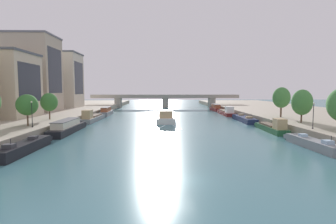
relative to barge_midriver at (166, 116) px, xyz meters
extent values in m
plane|color=#42757F|center=(0.38, -48.31, -0.97)|extent=(400.00, 400.00, 0.00)
cube|color=#A89E89|center=(-38.99, 6.69, -0.09)|extent=(36.00, 170.00, 1.77)
cube|color=#A89E89|center=(39.75, 6.69, -0.09)|extent=(36.00, 170.00, 1.77)
cube|color=silver|center=(0.03, 0.72, -0.33)|extent=(5.09, 22.94, 1.30)
cube|color=silver|center=(0.46, 12.46, -0.20)|extent=(4.08, 1.42, 1.02)
cube|color=silver|center=(0.03, 0.72, 0.35)|extent=(5.18, 22.94, 0.06)
cube|color=tan|center=(-0.26, -7.02, 1.25)|extent=(3.36, 4.67, 1.73)
cube|color=black|center=(-0.18, -4.74, 1.51)|extent=(2.55, 0.12, 0.48)
cube|color=brown|center=(0.11, 3.00, 0.56)|extent=(3.75, 11.97, 0.36)
cylinder|color=#232328|center=(0.41, -6.14, 0.93)|extent=(0.07, 0.07, 1.10)
cube|color=silver|center=(2.05, -15.04, -0.96)|extent=(1.79, 5.91, 0.03)
cube|color=silver|center=(-1.54, -14.91, -0.96)|extent=(2.21, 5.81, 0.03)
cube|color=black|center=(-18.90, -37.67, -0.33)|extent=(2.14, 11.42, 1.28)
cube|color=black|center=(-18.93, -31.61, -0.21)|extent=(1.99, 1.27, 1.01)
cube|color=black|center=(-18.90, -37.67, 0.34)|extent=(2.18, 11.42, 0.06)
cube|color=#38383D|center=(-18.91, -35.16, 0.57)|extent=(1.05, 0.90, 0.40)
cube|color=#38383D|center=(-18.89, -40.86, 0.61)|extent=(1.15, 1.11, 0.48)
cylinder|color=#232328|center=(-18.57, -41.09, 0.92)|extent=(0.07, 0.07, 1.10)
cube|color=black|center=(-19.07, -21.29, -0.39)|extent=(2.89, 14.73, 1.17)
cube|color=black|center=(-19.16, -13.58, -0.27)|extent=(2.60, 1.27, 0.95)
cube|color=black|center=(-19.07, -21.29, 0.22)|extent=(2.95, 14.73, 0.06)
cube|color=beige|center=(-19.06, -22.02, 0.85)|extent=(2.34, 9.43, 1.18)
cube|color=#4C4C51|center=(-19.06, -22.02, 1.48)|extent=(2.51, 9.72, 0.08)
cylinder|color=#232328|center=(-18.61, -25.69, 0.80)|extent=(0.07, 0.07, 1.10)
cube|color=gray|center=(-19.18, -2.15, -0.46)|extent=(2.85, 14.73, 1.03)
cube|color=gray|center=(-19.07, 5.55, -0.36)|extent=(2.53, 1.26, 0.88)
cube|color=gray|center=(-19.18, -2.15, 0.08)|extent=(2.90, 14.73, 0.06)
cube|color=tan|center=(-19.25, -7.14, 1.17)|extent=(2.02, 2.97, 2.12)
cube|color=black|center=(-19.23, -5.66, 1.49)|extent=(1.58, 0.05, 0.59)
cube|color=brown|center=(-19.15, -0.68, 0.29)|extent=(2.17, 7.67, 0.36)
cylinder|color=#232328|center=(-18.84, -6.56, 0.66)|extent=(0.07, 0.07, 1.10)
cube|color=gray|center=(-18.83, 13.05, -0.35)|extent=(2.63, 11.74, 1.25)
cube|color=gray|center=(-18.98, 19.24, -0.22)|extent=(2.26, 1.31, 0.99)
cube|color=gray|center=(-18.83, 13.05, 0.31)|extent=(2.68, 11.74, 0.06)
cube|color=#9E5133|center=(-18.81, 12.47, 0.97)|extent=(2.11, 7.52, 1.27)
cube|color=#4C4C51|center=(-18.81, 12.47, 1.65)|extent=(2.26, 7.75, 0.08)
cylinder|color=#232328|center=(-18.39, 9.56, 0.89)|extent=(0.07, 0.07, 1.10)
cube|color=gray|center=(19.54, -35.76, -0.41)|extent=(2.40, 10.94, 1.14)
cube|color=gray|center=(19.32, -29.98, -0.29)|extent=(1.93, 1.31, 0.93)
cube|color=gray|center=(19.54, -35.76, 0.19)|extent=(2.44, 10.94, 0.06)
cube|color=#9EBCD6|center=(19.45, -33.37, 0.42)|extent=(1.03, 0.94, 0.40)
cube|color=#9EBCD6|center=(19.66, -38.80, 0.46)|extent=(1.13, 1.14, 0.48)
cylinder|color=#232328|center=(19.97, -39.01, 0.77)|extent=(0.07, 0.07, 1.10)
cube|color=#235633|center=(19.95, -20.78, -0.51)|extent=(2.71, 11.92, 0.94)
cube|color=#235633|center=(20.15, -14.51, -0.41)|extent=(2.25, 1.28, 0.83)
cube|color=#235633|center=(19.95, -20.78, -0.01)|extent=(2.76, 11.92, 0.06)
cube|color=tan|center=(19.82, -24.81, 0.97)|extent=(1.83, 2.42, 1.90)
cube|color=black|center=(19.86, -23.61, 1.26)|extent=(1.40, 0.08, 0.53)
cube|color=brown|center=(19.99, -19.60, 0.20)|extent=(2.02, 6.22, 0.36)
cylinder|color=#232328|center=(20.19, -24.34, 0.57)|extent=(0.07, 0.07, 1.10)
cube|color=#1E284C|center=(19.94, -4.11, -0.40)|extent=(3.21, 14.77, 1.15)
cube|color=#1E284C|center=(20.23, 3.57, -0.29)|extent=(2.58, 1.34, 0.94)
cube|color=#1E284C|center=(19.94, -4.11, 0.20)|extent=(3.27, 14.77, 0.06)
cube|color=tan|center=(20.06, -0.88, 0.43)|extent=(1.37, 0.95, 0.40)
cube|color=tan|center=(19.79, -8.22, 0.47)|extent=(1.51, 1.15, 0.48)
cylinder|color=#232328|center=(20.18, -8.53, 0.78)|extent=(0.07, 0.07, 1.10)
cube|color=maroon|center=(19.60, 14.19, -0.49)|extent=(3.25, 15.66, 0.96)
cube|color=maroon|center=(19.83, 22.33, -0.40)|extent=(2.70, 1.29, 0.84)
cube|color=maroon|center=(19.60, 14.19, 0.02)|extent=(3.30, 15.66, 0.06)
cube|color=white|center=(19.44, 8.89, 1.04)|extent=(2.19, 3.18, 1.99)
cube|color=black|center=(19.49, 10.46, 1.34)|extent=(1.68, 0.08, 0.56)
cube|color=brown|center=(19.64, 15.75, 0.23)|extent=(2.42, 8.17, 0.36)
cylinder|color=#232328|center=(19.88, 9.51, 0.60)|extent=(0.07, 0.07, 1.10)
cube|color=maroon|center=(19.63, 30.72, -0.43)|extent=(2.37, 12.47, 1.10)
cube|color=maroon|center=(19.61, 37.30, -0.32)|extent=(2.22, 1.24, 0.91)
cube|color=maroon|center=(19.63, 30.72, 0.15)|extent=(2.42, 12.47, 0.06)
cube|color=#9E5133|center=(19.63, 30.09, 0.87)|extent=(1.94, 7.98, 1.38)
cube|color=#4C4C51|center=(19.63, 30.09, 1.60)|extent=(2.08, 8.22, 0.08)
cylinder|color=#232328|center=(19.99, 26.98, 0.73)|extent=(0.07, 0.07, 1.10)
cylinder|color=brown|center=(-24.62, -24.95, 2.13)|extent=(0.28, 0.28, 2.68)
ellipsoid|color=#387533|center=(-24.62, -24.95, 4.47)|extent=(3.60, 3.60, 3.64)
cylinder|color=brown|center=(-25.17, -14.58, 2.10)|extent=(0.28, 0.28, 2.62)
ellipsoid|color=#387533|center=(-25.17, -14.58, 4.47)|extent=(3.47, 3.47, 3.87)
cylinder|color=brown|center=(25.61, -21.25, 2.07)|extent=(0.31, 0.31, 2.55)
ellipsoid|color=#427F3D|center=(25.61, -21.25, 4.69)|extent=(3.84, 3.84, 4.91)
cylinder|color=brown|center=(26.18, -11.21, 2.40)|extent=(0.39, 0.39, 3.23)
ellipsoid|color=#427F3D|center=(26.18, -11.21, 5.32)|extent=(3.90, 3.90, 4.73)
cylinder|color=black|center=(-23.06, -26.57, 2.85)|extent=(0.11, 0.11, 4.13)
sphere|color=#EAE5C6|center=(-23.06, -26.57, 5.06)|extent=(0.28, 0.28, 0.28)
cylinder|color=black|center=(-23.06, -26.57, 0.89)|extent=(0.22, 0.22, 0.20)
cylinder|color=black|center=(23.09, -29.51, 2.77)|extent=(0.11, 0.11, 3.96)
sphere|color=#EAE5C6|center=(23.09, -29.51, 4.89)|extent=(0.28, 0.28, 0.28)
cylinder|color=black|center=(23.09, -29.51, 0.89)|extent=(0.22, 0.22, 0.20)
cube|color=#232833|center=(-31.16, -9.96, 8.71)|extent=(0.04, 10.26, 8.64)
cube|color=#B2A38E|center=(-38.54, 7.15, 11.54)|extent=(12.65, 12.16, 21.50)
cube|color=slate|center=(-38.54, 7.15, 22.54)|extent=(13.03, 12.52, 0.50)
cube|color=#232833|center=(-32.19, 7.15, 12.62)|extent=(0.04, 9.72, 12.90)
cube|color=beige|center=(-38.54, 26.31, 10.36)|extent=(14.49, 12.16, 19.15)
cube|color=#4C515B|center=(-38.54, 26.31, 20.19)|extent=(14.93, 12.52, 0.50)
cube|color=#232833|center=(-31.27, 26.31, 11.32)|extent=(0.04, 9.73, 11.49)
cube|color=gray|center=(0.38, 49.51, 3.74)|extent=(66.74, 4.40, 0.60)
cube|color=gray|center=(0.38, 47.51, 4.49)|extent=(66.74, 0.30, 0.90)
cube|color=gray|center=(0.38, 51.51, 4.49)|extent=(66.74, 0.30, 0.90)
cube|color=gray|center=(-20.99, 49.51, 1.23)|extent=(2.80, 3.60, 4.41)
cube|color=gray|center=(0.38, 49.51, 1.23)|extent=(2.80, 3.60, 4.41)
cube|color=gray|center=(21.75, 49.51, 1.23)|extent=(2.80, 3.60, 4.41)
camera|label=1|loc=(-1.36, -71.31, 7.03)|focal=28.33mm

